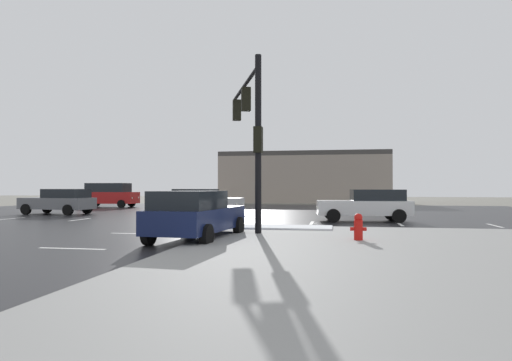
{
  "coord_description": "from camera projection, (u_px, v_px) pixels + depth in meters",
  "views": [
    {
      "loc": [
        7.19,
        -21.17,
        1.72
      ],
      "look_at": [
        1.85,
        8.05,
        2.16
      ],
      "focal_mm": 31.27,
      "sensor_mm": 36.0,
      "label": 1
    }
  ],
  "objects": [
    {
      "name": "sedan_grey",
      "position": [
        60.0,
        201.0,
        27.84
      ],
      "size": [
        4.66,
        2.37,
        1.58
      ],
      "rotation": [
        0.0,
        0.0,
        3.05
      ],
      "color": "slate",
      "rests_on": "road_asphalt"
    },
    {
      "name": "ground_plane",
      "position": [
        190.0,
        222.0,
        22.09
      ],
      "size": [
        120.0,
        120.0,
        0.0
      ],
      "primitive_type": "plane",
      "color": "slate"
    },
    {
      "name": "sedan_silver",
      "position": [
        203.0,
        201.0,
        27.66
      ],
      "size": [
        4.68,
        2.42,
        1.58
      ],
      "rotation": [
        0.0,
        0.0,
        -0.11
      ],
      "color": "#B7BABF",
      "rests_on": "road_asphalt"
    },
    {
      "name": "lane_markings",
      "position": [
        206.0,
        224.0,
        20.52
      ],
      "size": [
        36.15,
        36.15,
        0.01
      ],
      "color": "silver",
      "rests_on": "road_asphalt"
    },
    {
      "name": "fire_hydrant",
      "position": [
        358.0,
        227.0,
        13.26
      ],
      "size": [
        0.48,
        0.26,
        0.79
      ],
      "color": "red",
      "rests_on": "sidewalk_corner"
    },
    {
      "name": "strip_building_background",
      "position": [
        305.0,
        178.0,
        50.96
      ],
      "size": [
        18.43,
        8.0,
        5.61
      ],
      "color": "gray",
      "rests_on": "ground_plane"
    },
    {
      "name": "sedan_white",
      "position": [
        367.0,
        205.0,
        22.0
      ],
      "size": [
        4.65,
        2.34,
        1.58
      ],
      "rotation": [
        0.0,
        0.0,
        3.23
      ],
      "color": "white",
      "rests_on": "road_asphalt"
    },
    {
      "name": "road_asphalt",
      "position": [
        190.0,
        221.0,
        22.09
      ],
      "size": [
        44.0,
        44.0,
        0.02
      ],
      "primitive_type": "cube",
      "color": "#232326",
      "rests_on": "ground_plane"
    },
    {
      "name": "traffic_signal_mast",
      "position": [
        250.0,
        120.0,
        16.87
      ],
      "size": [
        2.27,
        5.61,
        6.13
      ],
      "rotation": [
        0.0,
        0.0,
        1.94
      ],
      "color": "black",
      "rests_on": "sidewalk_corner"
    },
    {
      "name": "sedan_navy",
      "position": [
        195.0,
        214.0,
        14.08
      ],
      "size": [
        2.31,
        4.64,
        1.58
      ],
      "rotation": [
        0.0,
        0.0,
        1.49
      ],
      "color": "#141E47",
      "rests_on": "road_asphalt"
    },
    {
      "name": "suv_red",
      "position": [
        108.0,
        195.0,
        37.53
      ],
      "size": [
        4.88,
        2.28,
        2.03
      ],
      "rotation": [
        0.0,
        0.0,
        0.03
      ],
      "color": "#B21919",
      "rests_on": "road_asphalt"
    },
    {
      "name": "snow_strip_curbside",
      "position": [
        280.0,
        227.0,
        17.26
      ],
      "size": [
        4.0,
        1.6,
        0.06
      ],
      "primitive_type": "cube",
      "color": "white",
      "rests_on": "sidewalk_corner"
    }
  ]
}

